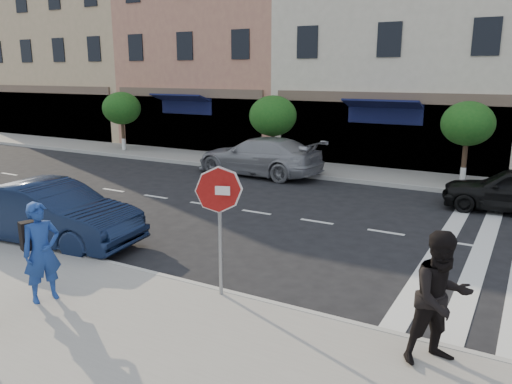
# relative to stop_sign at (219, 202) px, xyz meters

# --- Properties ---
(ground) EXTENTS (120.00, 120.00, 0.00)m
(ground) POSITION_rel_stop_sign_xyz_m (-0.43, 1.67, -1.92)
(ground) COLOR black
(ground) RESTS_ON ground
(sidewalk_near) EXTENTS (60.00, 4.50, 0.15)m
(sidewalk_near) POSITION_rel_stop_sign_xyz_m (-0.43, -2.08, -1.85)
(sidewalk_near) COLOR gray
(sidewalk_near) RESTS_ON ground
(sidewalk_far) EXTENTS (60.00, 3.00, 0.15)m
(sidewalk_far) POSITION_rel_stop_sign_xyz_m (-0.43, 12.67, -1.85)
(sidewalk_far) COLOR gray
(sidewalk_far) RESTS_ON ground
(building_west_far) EXTENTS (12.00, 9.00, 12.00)m
(building_west_far) POSITION_rel_stop_sign_xyz_m (-22.43, 18.67, 4.08)
(building_west_far) COLOR #D3AF87
(building_west_far) RESTS_ON ground
(building_west_mid) EXTENTS (10.00, 9.00, 14.00)m
(building_west_mid) POSITION_rel_stop_sign_xyz_m (-11.43, 18.67, 5.08)
(building_west_mid) COLOR tan
(building_west_mid) RESTS_ON ground
(building_centre) EXTENTS (11.00, 9.00, 11.00)m
(building_centre) POSITION_rel_stop_sign_xyz_m (-0.93, 18.67, 3.58)
(building_centre) COLOR beige
(building_centre) RESTS_ON ground
(street_tree_wa) EXTENTS (2.00, 2.00, 3.05)m
(street_tree_wa) POSITION_rel_stop_sign_xyz_m (-14.43, 12.47, 0.41)
(street_tree_wa) COLOR #473323
(street_tree_wa) RESTS_ON sidewalk_far
(street_tree_wb) EXTENTS (2.10, 2.10, 3.06)m
(street_tree_wb) POSITION_rel_stop_sign_xyz_m (-5.43, 12.47, 0.38)
(street_tree_wb) COLOR #473323
(street_tree_wb) RESTS_ON sidewalk_far
(street_tree_c) EXTENTS (1.90, 1.90, 3.04)m
(street_tree_c) POSITION_rel_stop_sign_xyz_m (2.57, 12.47, 0.43)
(street_tree_c) COLOR #473323
(street_tree_c) RESTS_ON sidewalk_far
(stop_sign) EXTENTS (0.82, 0.31, 2.43)m
(stop_sign) POSITION_rel_stop_sign_xyz_m (0.00, 0.00, 0.00)
(stop_sign) COLOR gray
(stop_sign) RESTS_ON sidewalk_near
(photographer) EXTENTS (0.64, 0.78, 1.83)m
(photographer) POSITION_rel_stop_sign_xyz_m (-2.65, -1.75, -0.86)
(photographer) COLOR navy
(photographer) RESTS_ON sidewalk_near
(walker) EXTENTS (1.20, 1.19, 1.95)m
(walker) POSITION_rel_stop_sign_xyz_m (3.91, -0.33, -0.80)
(walker) COLOR black
(walker) RESTS_ON sidewalk_near
(car_near_mid) EXTENTS (4.89, 2.20, 1.56)m
(car_near_mid) POSITION_rel_stop_sign_xyz_m (-5.48, 0.67, -1.15)
(car_near_mid) COLOR #0E1933
(car_near_mid) RESTS_ON ground
(car_far_left) EXTENTS (5.57, 2.52, 1.58)m
(car_far_left) POSITION_rel_stop_sign_xyz_m (-5.19, 10.77, -1.13)
(car_far_left) COLOR gray
(car_far_left) RESTS_ON ground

